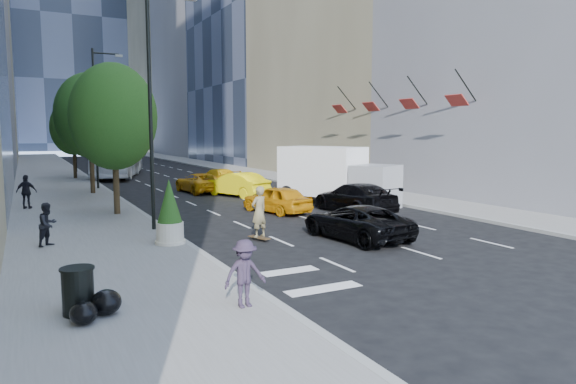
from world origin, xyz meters
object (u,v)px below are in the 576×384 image
skateboarder (259,215)px  black_sedan_mercedes (355,198)px  box_truck (336,176)px  trash_can (78,292)px  black_sedan_lincoln (356,222)px  planter_shrub (170,213)px  city_bus (119,158)px

skateboarder → black_sedan_mercedes: 8.43m
skateboarder → box_truck: (8.07, 7.14, 0.71)m
skateboarder → box_truck: bearing=-157.5°
black_sedan_mercedes → trash_can: size_ratio=5.31×
black_sedan_lincoln → planter_shrub: 7.20m
black_sedan_mercedes → planter_shrub: bearing=17.4°
box_truck → planter_shrub: bearing=-174.3°
planter_shrub → trash_can: bearing=-120.1°
skateboarder → black_sedan_mercedes: bearing=-169.7°
skateboarder → planter_shrub: planter_shrub is taller
black_sedan_mercedes → trash_can: 17.64m
black_sedan_lincoln → box_truck: size_ratio=0.67×
skateboarder → city_bus: city_bus is taller
black_sedan_mercedes → black_sedan_lincoln: bearing=54.0°
black_sedan_lincoln → black_sedan_mercedes: black_sedan_mercedes is taller
skateboarder → black_sedan_lincoln: skateboarder is taller
black_sedan_mercedes → planter_shrub: planter_shrub is taller
planter_shrub → skateboarder: bearing=-6.5°
skateboarder → black_sedan_lincoln: 3.84m
black_sedan_lincoln → box_truck: box_truck is taller
planter_shrub → black_sedan_lincoln: bearing=-15.3°
skateboarder → city_bus: size_ratio=0.15×
black_sedan_mercedes → trash_can: bearing=33.2°
skateboarder → black_sedan_lincoln: size_ratio=0.40×
black_sedan_lincoln → skateboarder: bearing=-28.9°
skateboarder → black_sedan_mercedes: size_ratio=0.37×
city_bus → box_truck: (8.07, -25.67, -0.12)m
skateboarder → planter_shrub: bearing=-25.5°
black_sedan_mercedes → city_bus: (-7.35, 28.69, 1.04)m
black_sedan_mercedes → planter_shrub: size_ratio=2.29×
trash_can → city_bus: bearing=79.6°
black_sedan_lincoln → planter_shrub: size_ratio=2.08×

